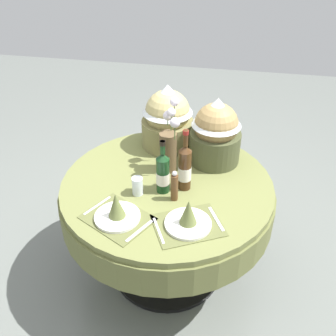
% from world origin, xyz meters
% --- Properties ---
extents(ground, '(8.00, 8.00, 0.00)m').
position_xyz_m(ground, '(0.00, 0.00, 0.00)').
color(ground, slate).
extents(dining_table, '(1.28, 1.28, 0.74)m').
position_xyz_m(dining_table, '(0.00, 0.00, 0.59)').
color(dining_table, olive).
rests_on(dining_table, ground).
extents(place_setting_left, '(0.42, 0.39, 0.16)m').
position_xyz_m(place_setting_left, '(-0.19, -0.36, 0.79)').
color(place_setting_left, brown).
rests_on(place_setting_left, dining_table).
extents(place_setting_right, '(0.42, 0.39, 0.16)m').
position_xyz_m(place_setting_right, '(0.18, -0.34, 0.79)').
color(place_setting_right, brown).
rests_on(place_setting_right, dining_table).
extents(flower_vase, '(0.13, 0.22, 0.44)m').
position_xyz_m(flower_vase, '(-0.02, 0.14, 0.92)').
color(flower_vase, brown).
rests_on(flower_vase, dining_table).
extents(wine_bottle_left, '(0.08, 0.08, 0.33)m').
position_xyz_m(wine_bottle_left, '(-0.01, -0.08, 0.87)').
color(wine_bottle_left, '#143819').
rests_on(wine_bottle_left, dining_table).
extents(wine_bottle_centre, '(0.08, 0.08, 0.38)m').
position_xyz_m(wine_bottle_centre, '(0.11, -0.03, 0.88)').
color(wine_bottle_centre, '#422814').
rests_on(wine_bottle_centre, dining_table).
extents(tumbler_near_left, '(0.06, 0.06, 0.11)m').
position_xyz_m(tumbler_near_left, '(-0.14, -0.14, 0.79)').
color(tumbler_near_left, silver).
rests_on(tumbler_near_left, dining_table).
extents(pepper_mill, '(0.04, 0.04, 0.19)m').
position_xyz_m(pepper_mill, '(0.07, -0.15, 0.83)').
color(pepper_mill, brown).
rests_on(pepper_mill, dining_table).
extents(gift_tub_back_centre, '(0.34, 0.34, 0.43)m').
position_xyz_m(gift_tub_back_centre, '(-0.08, 0.43, 0.96)').
color(gift_tub_back_centre, olive).
rests_on(gift_tub_back_centre, dining_table).
extents(gift_tub_back_right, '(0.32, 0.32, 0.43)m').
position_xyz_m(gift_tub_back_right, '(0.25, 0.29, 0.96)').
color(gift_tub_back_right, '#474C2D').
rests_on(gift_tub_back_right, dining_table).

